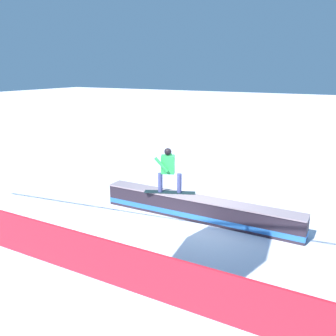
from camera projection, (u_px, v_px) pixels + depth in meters
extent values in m
plane|color=white|center=(198.00, 219.00, 10.87)|extent=(120.00, 120.00, 0.00)
cube|color=#271F2A|center=(198.00, 209.00, 10.79)|extent=(6.20, 0.53, 0.65)
cube|color=blue|center=(198.00, 214.00, 10.83)|extent=(6.21, 0.54, 0.16)
cube|color=gray|center=(199.00, 198.00, 10.70)|extent=(6.20, 0.59, 0.04)
cube|color=black|center=(170.00, 192.00, 11.14)|extent=(1.56, 0.87, 0.01)
cylinder|color=#414985|center=(160.00, 182.00, 11.09)|extent=(0.18, 0.18, 0.60)
cylinder|color=#414985|center=(179.00, 183.00, 11.03)|extent=(0.18, 0.18, 0.60)
cube|color=green|center=(168.00, 164.00, 10.91)|extent=(0.46, 0.38, 0.57)
sphere|color=black|center=(168.00, 152.00, 10.80)|extent=(0.22, 0.22, 0.22)
cylinder|color=green|center=(161.00, 165.00, 10.76)|extent=(0.43, 0.25, 0.47)
cylinder|color=green|center=(172.00, 162.00, 11.05)|extent=(0.19, 0.15, 0.56)
cube|color=red|center=(119.00, 265.00, 7.38)|extent=(11.01, 0.09, 1.00)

